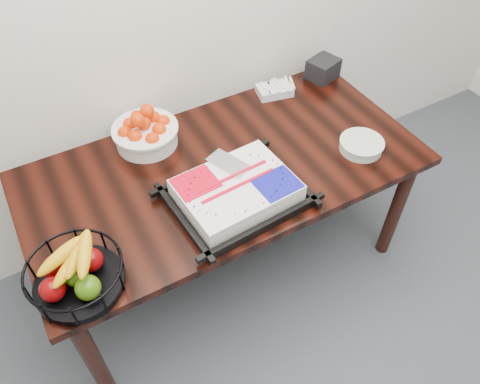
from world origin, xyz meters
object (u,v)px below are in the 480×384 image
table (225,179)px  plate_stack (361,145)px  tangerine_bowl (145,129)px  fruit_basket (75,274)px  napkin_box (323,69)px  cake_tray (236,192)px

table → plate_stack: bearing=-19.9°
tangerine_bowl → fruit_basket: tangerine_bowl is taller
tangerine_bowl → plate_stack: 1.00m
fruit_basket → plate_stack: (1.35, 0.08, -0.05)m
table → napkin_box: (0.80, 0.35, 0.14)m
cake_tray → table: bearing=75.8°
table → napkin_box: napkin_box is taller
table → cake_tray: bearing=-104.2°
table → plate_stack: 0.65m
plate_stack → napkin_box: napkin_box is taller
plate_stack → napkin_box: (0.19, 0.57, 0.03)m
cake_tray → plate_stack: bearing=-0.6°
table → fruit_basket: fruit_basket is taller
cake_tray → plate_stack: (0.66, -0.01, -0.02)m
tangerine_bowl → plate_stack: size_ratio=1.50×
cake_tray → napkin_box: 1.02m
table → fruit_basket: (-0.75, -0.30, 0.16)m
cake_tray → plate_stack: cake_tray is taller
cake_tray → plate_stack: 0.66m
fruit_basket → napkin_box: bearing=22.7°
napkin_box → fruit_basket: bearing=-157.3°
fruit_basket → plate_stack: bearing=3.3°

